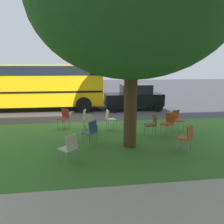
{
  "coord_description": "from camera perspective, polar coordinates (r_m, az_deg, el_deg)",
  "views": [
    {
      "loc": [
        0.48,
        10.5,
        2.66
      ],
      "look_at": [
        -0.64,
        1.87,
        0.84
      ],
      "focal_mm": 33.45,
      "sensor_mm": 36.0,
      "label": 1
    }
  ],
  "objects": [
    {
      "name": "chair_9",
      "position": [
        9.24,
        -0.66,
        -1.61
      ],
      "size": [
        0.49,
        0.48,
        0.88
      ],
      "color": "beige",
      "rests_on": "ground"
    },
    {
      "name": "chair_3",
      "position": [
        8.83,
        15.11,
        -2.66
      ],
      "size": [
        0.58,
        0.57,
        0.88
      ],
      "color": "#C64C1E",
      "rests_on": "ground"
    },
    {
      "name": "chair_0",
      "position": [
        7.17,
        19.66,
        -6.28
      ],
      "size": [
        0.59,
        0.59,
        0.88
      ],
      "color": "#C64C1E",
      "rests_on": "ground"
    },
    {
      "name": "school_bus",
      "position": [
        14.56,
        -23.9,
        7.24
      ],
      "size": [
        10.4,
        2.8,
        2.88
      ],
      "color": "yellow",
      "rests_on": "ground"
    },
    {
      "name": "parked_car",
      "position": [
        13.78,
        6.02,
        4.13
      ],
      "size": [
        3.7,
        1.92,
        1.65
      ],
      "color": "black",
      "rests_on": "ground"
    },
    {
      "name": "street_tree",
      "position": [
        7.21,
        5.57,
        27.52
      ],
      "size": [
        6.3,
        6.3,
        6.96
      ],
      "color": "brown",
      "rests_on": "ground"
    },
    {
      "name": "grass_verge",
      "position": [
        7.78,
        -3.46,
        -8.18
      ],
      "size": [
        48.0,
        6.0,
        0.01
      ],
      "primitive_type": "cube",
      "color": "#3D752D",
      "rests_on": "ground"
    },
    {
      "name": "chair_2",
      "position": [
        9.56,
        17.34,
        -1.69
      ],
      "size": [
        0.54,
        0.54,
        0.88
      ],
      "color": "#C64C1E",
      "rests_on": "ground"
    },
    {
      "name": "chair_6",
      "position": [
        8.54,
        10.83,
        -2.94
      ],
      "size": [
        0.42,
        0.42,
        0.88
      ],
      "color": "brown",
      "rests_on": "ground"
    },
    {
      "name": "chair_4",
      "position": [
        7.38,
        -5.84,
        -5.13
      ],
      "size": [
        0.59,
        0.59,
        0.88
      ],
      "color": "#335184",
      "rests_on": "ground"
    },
    {
      "name": "ground",
      "position": [
        10.84,
        -4.64,
        -2.45
      ],
      "size": [
        80.0,
        80.0,
        0.0
      ],
      "primitive_type": "plane",
      "color": "#424247"
    },
    {
      "name": "chair_8",
      "position": [
        9.66,
        -12.96,
        -1.31
      ],
      "size": [
        0.57,
        0.58,
        0.88
      ],
      "color": "#B7332D",
      "rests_on": "ground"
    },
    {
      "name": "chair_1",
      "position": [
        9.36,
        -6.99,
        -1.52
      ],
      "size": [
        0.52,
        0.51,
        0.88
      ],
      "color": "beige",
      "rests_on": "ground"
    },
    {
      "name": "chair_5",
      "position": [
        6.04,
        -11.59,
        -9.2
      ],
      "size": [
        0.59,
        0.59,
        0.88
      ],
      "color": "beige",
      "rests_on": "ground"
    },
    {
      "name": "chair_7",
      "position": [
        8.43,
        -5.94,
        -2.98
      ],
      "size": [
        0.58,
        0.58,
        0.88
      ],
      "color": "beige",
      "rests_on": "ground"
    }
  ]
}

